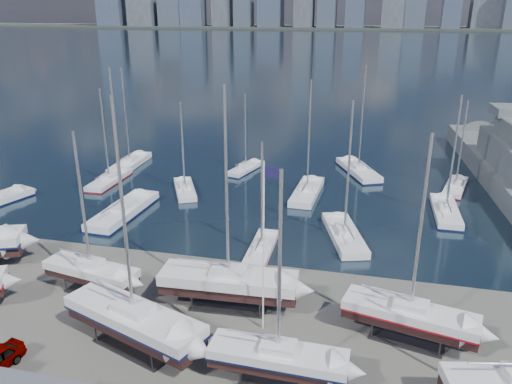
# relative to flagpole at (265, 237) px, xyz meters

# --- Properties ---
(ground) EXTENTS (1400.00, 1400.00, 0.00)m
(ground) POSITION_rel_flagpole_xyz_m (-6.04, -0.35, -7.46)
(ground) COLOR #605E59
(ground) RESTS_ON ground
(water) EXTENTS (1400.00, 600.00, 0.40)m
(water) POSITION_rel_flagpole_xyz_m (-6.04, 309.65, -7.61)
(water) COLOR #172435
(water) RESTS_ON ground
(far_shore) EXTENTS (1400.00, 80.00, 2.20)m
(far_shore) POSITION_rel_flagpole_xyz_m (-6.04, 569.65, -6.36)
(far_shore) COLOR #2D332D
(far_shore) RESTS_ON ground
(sailboat_cradle_2) EXTENTS (8.57, 3.77, 13.71)m
(sailboat_cradle_2) POSITION_rel_flagpole_xyz_m (-14.98, 1.70, -5.50)
(sailboat_cradle_2) COLOR #2D2D33
(sailboat_cradle_2) RESTS_ON ground
(sailboat_cradle_3) EXTENTS (11.34, 6.59, 17.57)m
(sailboat_cradle_3) POSITION_rel_flagpole_xyz_m (-8.29, -4.05, -5.31)
(sailboat_cradle_3) COLOR #2D2D33
(sailboat_cradle_3) RESTS_ON ground
(sailboat_cradle_4) EXTENTS (10.89, 3.52, 17.45)m
(sailboat_cradle_4) POSITION_rel_flagpole_xyz_m (-3.38, 2.34, -5.31)
(sailboat_cradle_4) COLOR #2D2D33
(sailboat_cradle_4) RESTS_ON ground
(sailboat_cradle_5) EXTENTS (8.77, 2.67, 14.22)m
(sailboat_cradle_5) POSITION_rel_flagpole_xyz_m (2.06, -5.43, -5.48)
(sailboat_cradle_5) COLOR #2D2D33
(sailboat_cradle_5) RESTS_ON ground
(sailboat_cradle_6) EXTENTS (9.67, 4.66, 15.13)m
(sailboat_cradle_6) POSITION_rel_flagpole_xyz_m (10.21, 1.06, -5.43)
(sailboat_cradle_6) COLOR #2D2D33
(sailboat_cradle_6) RESTS_ON ground
(sailboat_moored_1) EXTENTS (2.52, 8.92, 13.32)m
(sailboat_moored_1) POSITION_rel_flagpole_xyz_m (-27.46, 27.20, -7.15)
(sailboat_moored_1) COLOR black
(sailboat_moored_1) RESTS_ON water
(sailboat_moored_2) EXTENTS (3.18, 10.13, 15.15)m
(sailboat_moored_2) POSITION_rel_flagpole_xyz_m (-28.21, 34.73, -7.14)
(sailboat_moored_2) COLOR black
(sailboat_moored_2) RESTS_ON water
(sailboat_moored_3) EXTENTS (3.75, 11.72, 17.33)m
(sailboat_moored_3) POSITION_rel_flagpole_xyz_m (-20.26, 17.31, -7.15)
(sailboat_moored_3) COLOR black
(sailboat_moored_3) RESTS_ON water
(sailboat_moored_4) EXTENTS (5.59, 8.24, 12.19)m
(sailboat_moored_4) POSITION_rel_flagpole_xyz_m (-16.17, 26.07, -7.13)
(sailboat_moored_4) COLOR black
(sailboat_moored_4) RESTS_ON water
(sailboat_moored_5) EXTENTS (4.13, 8.10, 11.67)m
(sailboat_moored_5) POSITION_rel_flagpole_xyz_m (-10.81, 36.56, -7.15)
(sailboat_moored_5) COLOR black
(sailboat_moored_5) RESTS_ON water
(sailboat_moored_6) EXTENTS (2.28, 7.77, 11.56)m
(sailboat_moored_6) POSITION_rel_flagpole_xyz_m (-2.90, 12.02, -7.15)
(sailboat_moored_6) COLOR black
(sailboat_moored_6) RESTS_ON water
(sailboat_moored_7) EXTENTS (3.29, 10.16, 15.16)m
(sailboat_moored_7) POSITION_rel_flagpole_xyz_m (-0.73, 28.56, -7.14)
(sailboat_moored_7) COLOR black
(sailboat_moored_7) RESTS_ON water
(sailboat_moored_8) EXTENTS (7.10, 10.91, 15.89)m
(sailboat_moored_8) POSITION_rel_flagpole_xyz_m (5.20, 39.16, -7.15)
(sailboat_moored_8) COLOR black
(sailboat_moored_8) RESTS_ON water
(sailboat_moored_9) EXTENTS (5.52, 10.26, 14.93)m
(sailboat_moored_9) POSITION_rel_flagpole_xyz_m (4.71, 16.80, -7.14)
(sailboat_moored_9) COLOR black
(sailboat_moored_9) RESTS_ON water
(sailboat_moored_10) EXTENTS (2.74, 9.61, 14.34)m
(sailboat_moored_10) POSITION_rel_flagpole_xyz_m (15.58, 25.87, -7.15)
(sailboat_moored_10) COLOR black
(sailboat_moored_10) RESTS_ON water
(sailboat_moored_11) EXTENTS (4.27, 8.48, 12.21)m
(sailboat_moored_11) POSITION_rel_flagpole_xyz_m (17.83, 35.09, -7.15)
(sailboat_moored_11) COLOR black
(sailboat_moored_11) RESTS_ON water
(flagpole) EXTENTS (1.13, 0.12, 12.85)m
(flagpole) POSITION_rel_flagpole_xyz_m (0.00, 0.00, 0.00)
(flagpole) COLOR white
(flagpole) RESTS_ON ground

